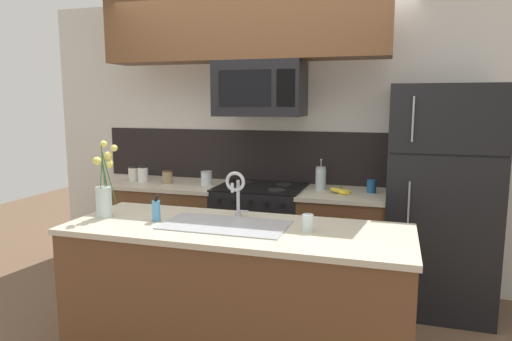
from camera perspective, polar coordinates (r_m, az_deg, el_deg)
The scene contains 22 objects.
ground_plane at distance 3.50m, azimuth -3.85°, elevation -19.70°, with size 10.00×10.00×0.00m, color brown.
rear_partition at distance 4.25m, azimuth 5.96°, elevation 3.73°, with size 5.20×0.10×2.60m, color silver.
splash_band at distance 4.28m, azimuth 1.83°, elevation 1.78°, with size 3.42×0.01×0.48m, color black.
back_counter_left at distance 4.43m, azimuth -10.40°, elevation -7.27°, with size 1.02×0.65×0.91m.
back_counter_right at distance 3.98m, azimuth 10.74°, elevation -9.11°, with size 0.71×0.65×0.91m.
stove_range at distance 4.11m, azimuth 0.59°, elevation -8.30°, with size 0.76×0.64×0.93m.
microwave at distance 3.91m, azimuth 0.53°, elevation 10.17°, with size 0.74×0.40×0.46m.
upper_cabinet_band at distance 3.98m, azimuth -1.78°, elevation 17.80°, with size 2.43×0.34×0.60m, color brown.
refrigerator at distance 3.89m, azimuth 21.97°, elevation -3.38°, with size 0.81×0.74×1.79m.
storage_jar_tall at distance 4.51m, azimuth -15.02°, elevation -0.34°, with size 0.10×0.10×0.14m.
storage_jar_medium at distance 4.42m, azimuth -13.94°, elevation -0.40°, with size 0.10×0.10×0.15m.
storage_jar_short at distance 4.30m, azimuth -11.00°, elevation -0.77°, with size 0.09×0.09×0.12m.
storage_jar_squat at distance 4.13m, azimuth -6.20°, elevation -0.97°, with size 0.10×0.10×0.13m.
banana_bunch at distance 3.81m, azimuth 10.50°, elevation -2.52°, with size 0.19×0.15×0.08m.
french_press at distance 3.93m, azimuth 8.09°, elevation -0.96°, with size 0.09×0.09×0.27m.
coffee_tin at distance 3.89m, azimuth 14.24°, elevation -1.92°, with size 0.08×0.08×0.11m, color #1E5184.
island_counter at distance 2.94m, azimuth -2.44°, elevation -15.56°, with size 2.09×0.77×0.91m.
kitchen_sink at distance 2.82m, azimuth -3.87°, elevation -8.21°, with size 0.76×0.41×0.16m.
sink_faucet at distance 2.94m, azimuth -2.51°, elevation -2.16°, with size 0.14×0.14×0.31m.
dish_soap_bottle at distance 2.95m, azimuth -12.37°, elevation -4.90°, with size 0.06×0.05×0.16m.
drinking_glass at distance 2.68m, azimuth 6.48°, elevation -6.52°, with size 0.07×0.07×0.10m.
flower_vase at distance 3.13m, azimuth -18.40°, elevation -2.75°, with size 0.11×0.18×0.50m.
Camera 1 is at (1.11, -2.87, 1.66)m, focal length 32.00 mm.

